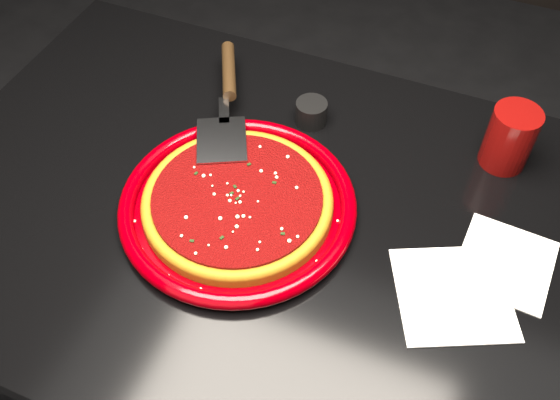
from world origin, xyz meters
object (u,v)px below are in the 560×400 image
object	(u,v)px
table	(277,326)
ramekin	(311,112)
pizza_server	(227,100)
plate	(238,205)
cup	(510,138)

from	to	relation	value
table	ramekin	bearing A→B (deg)	96.53
table	pizza_server	bearing A→B (deg)	134.78
plate	ramekin	size ratio (longest dim) A/B	6.69
pizza_server	cup	bearing A→B (deg)	-16.19
table	ramekin	xyz separation A→B (m)	(-0.03, 0.22, 0.40)
plate	ramekin	world-z (taller)	ramekin
ramekin	cup	bearing A→B (deg)	5.85
pizza_server	cup	distance (m)	0.48
table	ramekin	world-z (taller)	ramekin
pizza_server	ramekin	world-z (taller)	pizza_server
table	cup	distance (m)	0.59
table	ramekin	size ratio (longest dim) A/B	21.24
cup	ramekin	world-z (taller)	cup
plate	pizza_server	bearing A→B (deg)	119.85
cup	ramekin	size ratio (longest dim) A/B	1.94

